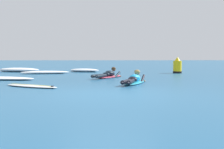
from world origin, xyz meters
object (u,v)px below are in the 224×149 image
drifting_surfboard (32,86)px  surfer_near (134,80)px  surfer_far (108,75)px  channel_marker_buoy (177,67)px

drifting_surfboard → surfer_near: bearing=19.4°
surfer_near → drifting_surfboard: 3.72m
surfer_near → surfer_far: bearing=106.9°
surfer_near → drifting_surfboard: bearing=-160.6°
surfer_near → surfer_far: (-0.91, 3.01, 0.01)m
surfer_near → surfer_far: 3.14m
surfer_near → drifting_surfboard: surfer_near is taller
surfer_near → surfer_far: same height
surfer_near → channel_marker_buoy: (3.29, 6.75, 0.25)m
surfer_near → drifting_surfboard: size_ratio=1.27×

